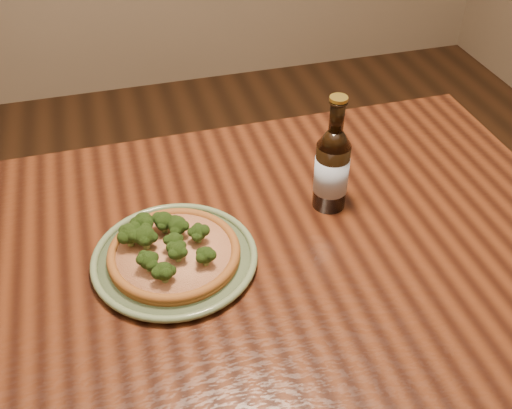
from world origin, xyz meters
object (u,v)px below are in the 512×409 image
object	(u,v)px
table	(194,297)
beer_bottle	(332,168)
pizza	(172,251)
plate	(175,258)

from	to	relation	value
table	beer_bottle	xyz separation A→B (m)	(0.31, 0.10, 0.19)
table	beer_bottle	bearing A→B (deg)	17.01
pizza	plate	bearing A→B (deg)	-35.38
beer_bottle	plate	bearing A→B (deg)	-142.12
table	plate	distance (m)	0.11
plate	beer_bottle	xyz separation A→B (m)	(0.34, 0.08, 0.08)
table	pizza	bearing A→B (deg)	155.11
table	plate	world-z (taller)	plate
table	beer_bottle	distance (m)	0.38
plate	pizza	distance (m)	0.02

